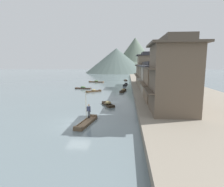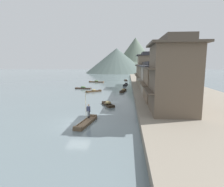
# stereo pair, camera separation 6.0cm
# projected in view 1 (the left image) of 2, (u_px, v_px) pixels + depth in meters

# --- Properties ---
(ground_plane) EXTENTS (400.00, 400.00, 0.00)m
(ground_plane) POSITION_uv_depth(u_px,v_px,m) (78.00, 123.00, 21.18)
(ground_plane) COLOR slate
(riverbank_right) EXTENTS (18.00, 110.00, 0.79)m
(riverbank_right) POSITION_uv_depth(u_px,v_px,m) (167.00, 88.00, 49.42)
(riverbank_right) COLOR gray
(riverbank_right) RESTS_ON ground
(boat_foreground_poled) EXTENTS (1.75, 4.94, 0.44)m
(boat_foreground_poled) POSITION_uv_depth(u_px,v_px,m) (86.00, 123.00, 20.91)
(boat_foreground_poled) COLOR brown
(boat_foreground_poled) RESTS_ON ground
(boatman_person) EXTENTS (0.55, 0.34, 3.04)m
(boatman_person) POSITION_uv_depth(u_px,v_px,m) (89.00, 109.00, 21.48)
(boatman_person) COLOR black
(boatman_person) RESTS_ON boat_foreground_poled
(boat_moored_nearest) EXTENTS (1.60, 4.37, 0.71)m
(boat_moored_nearest) POSITION_uv_depth(u_px,v_px,m) (123.00, 91.00, 44.78)
(boat_moored_nearest) COLOR #33281E
(boat_moored_nearest) RESTS_ON ground
(boat_moored_second) EXTENTS (1.43, 5.59, 0.52)m
(boat_moored_second) POSITION_uv_depth(u_px,v_px,m) (125.00, 85.00, 57.83)
(boat_moored_second) COLOR #232326
(boat_moored_second) RESTS_ON ground
(boat_moored_third) EXTENTS (3.45, 2.95, 0.62)m
(boat_moored_third) POSITION_uv_depth(u_px,v_px,m) (94.00, 91.00, 44.51)
(boat_moored_third) COLOR brown
(boat_moored_third) RESTS_ON ground
(boat_moored_far) EXTENTS (5.54, 2.50, 0.75)m
(boat_moored_far) POSITION_uv_depth(u_px,v_px,m) (96.00, 82.00, 67.08)
(boat_moored_far) COLOR brown
(boat_moored_far) RESTS_ON ground
(boat_midriver_drifting) EXTENTS (1.49, 3.64, 0.35)m
(boat_midriver_drifting) POSITION_uv_depth(u_px,v_px,m) (126.00, 80.00, 73.43)
(boat_midriver_drifting) COLOR #33281E
(boat_midriver_drifting) RESTS_ON ground
(boat_midriver_upstream) EXTENTS (4.35, 1.81, 0.72)m
(boat_midriver_upstream) POSITION_uv_depth(u_px,v_px,m) (83.00, 88.00, 49.71)
(boat_midriver_upstream) COLOR #423328
(boat_midriver_upstream) RESTS_ON ground
(boat_upstream_distant) EXTENTS (2.41, 3.63, 0.72)m
(boat_upstream_distant) POSITION_uv_depth(u_px,v_px,m) (108.00, 104.00, 29.98)
(boat_upstream_distant) COLOR #33281E
(boat_upstream_distant) RESTS_ON ground
(house_waterfront_nearest) EXTENTS (6.00, 6.74, 8.74)m
(house_waterfront_nearest) POSITION_uv_depth(u_px,v_px,m) (173.00, 76.00, 22.02)
(house_waterfront_nearest) COLOR brown
(house_waterfront_nearest) RESTS_ON riverbank_right
(house_waterfront_second) EXTENTS (6.10, 7.60, 6.14)m
(house_waterfront_second) POSITION_uv_depth(u_px,v_px,m) (162.00, 81.00, 29.63)
(house_waterfront_second) COLOR #75604C
(house_waterfront_second) RESTS_ON riverbank_right
(house_waterfront_tall) EXTENTS (5.27, 7.49, 6.14)m
(house_waterfront_tall) POSITION_uv_depth(u_px,v_px,m) (152.00, 78.00, 37.68)
(house_waterfront_tall) COLOR gray
(house_waterfront_tall) RESTS_ON riverbank_right
(house_waterfront_narrow) EXTENTS (5.62, 7.54, 6.14)m
(house_waterfront_narrow) POSITION_uv_depth(u_px,v_px,m) (149.00, 75.00, 44.96)
(house_waterfront_narrow) COLOR #7F705B
(house_waterfront_narrow) RESTS_ON riverbank_right
(house_waterfront_far) EXTENTS (6.03, 7.10, 8.74)m
(house_waterfront_far) POSITION_uv_depth(u_px,v_px,m) (147.00, 69.00, 51.73)
(house_waterfront_far) COLOR #7F705B
(house_waterfront_far) RESTS_ON riverbank_right
(house_waterfront_end) EXTENTS (7.02, 6.57, 6.14)m
(house_waterfront_end) POSITION_uv_depth(u_px,v_px,m) (146.00, 73.00, 58.70)
(house_waterfront_end) COLOR gray
(house_waterfront_end) RESTS_ON riverbank_right
(hill_far_west) EXTENTS (37.73, 37.73, 25.73)m
(hill_far_west) POSITION_uv_depth(u_px,v_px,m) (135.00, 55.00, 144.17)
(hill_far_west) COLOR #5B6B5B
(hill_far_west) RESTS_ON ground
(hill_far_centre) EXTENTS (49.06, 49.06, 17.03)m
(hill_far_centre) POSITION_uv_depth(u_px,v_px,m) (134.00, 61.00, 145.09)
(hill_far_centre) COLOR #5B6B5B
(hill_far_centre) RESTS_ON ground
(hill_far_east) EXTENTS (43.59, 43.59, 17.14)m
(hill_far_east) POSITION_uv_depth(u_px,v_px,m) (116.00, 61.00, 134.95)
(hill_far_east) COLOR #4C5B56
(hill_far_east) RESTS_ON ground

